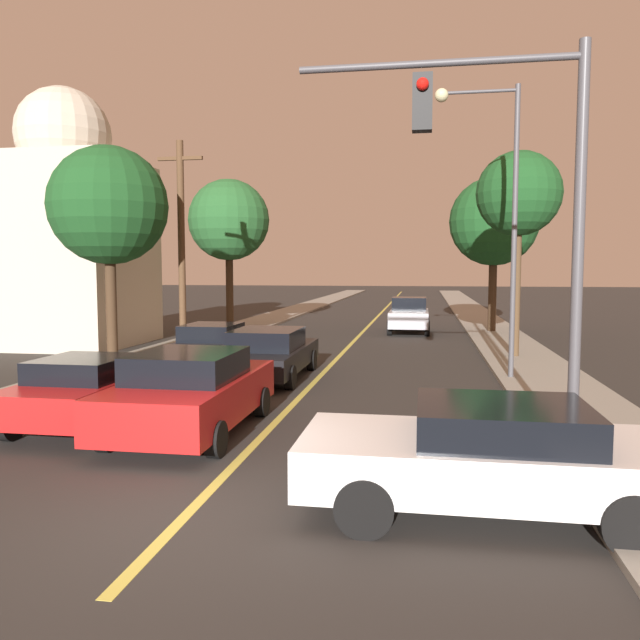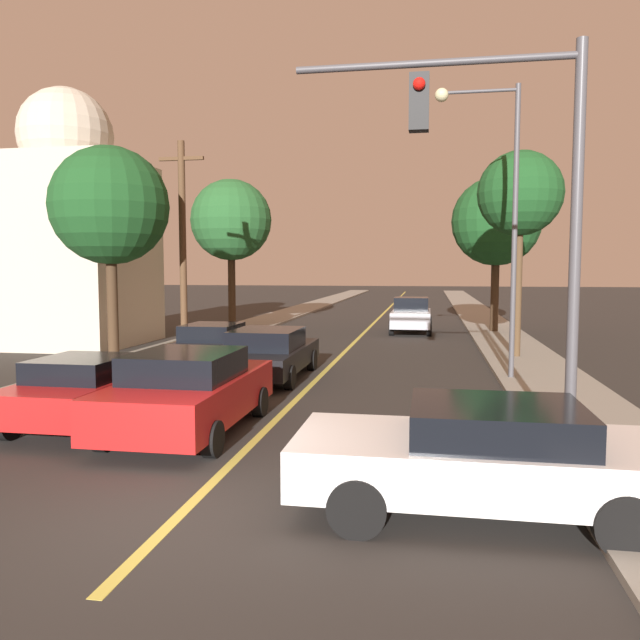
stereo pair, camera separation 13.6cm
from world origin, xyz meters
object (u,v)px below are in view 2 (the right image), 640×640
object	(u,v)px
car_near_lane_second	(268,353)
tree_left_near	(231,221)
traffic_signal_mast	(511,179)
car_outer_lane_second	(214,345)
car_outer_lane_front	(86,389)
utility_pole_left	(183,243)
streetlamp_right	(496,192)
tree_right_far	(496,222)
tree_left_far	(110,206)
tree_right_near	(520,195)
car_crossing_right	(484,456)
domed_building_left	(69,233)
car_far_oncoming	(411,315)
car_near_lane_front	(189,391)

from	to	relation	value
car_near_lane_second	tree_left_near	distance (m)	14.36
car_near_lane_second	tree_left_near	world-z (taller)	tree_left_near
traffic_signal_mast	car_outer_lane_second	bearing A→B (deg)	135.12
car_outer_lane_front	utility_pole_left	xyz separation A→B (m)	(-1.96, 9.70, 3.19)
car_outer_lane_front	car_outer_lane_second	bearing A→B (deg)	90.00
streetlamp_right	tree_left_near	xyz separation A→B (m)	(-11.17, 11.88, 0.29)
streetlamp_right	tree_right_far	distance (m)	12.72
tree_left_far	car_outer_lane_front	bearing A→B (deg)	-65.24
tree_left_far	tree_right_far	size ratio (longest dim) A/B	0.95
car_outer_lane_front	tree_right_far	bearing A→B (deg)	63.50
car_near_lane_second	tree_right_near	distance (m)	9.93
tree_left_far	tree_right_far	world-z (taller)	tree_right_far
car_outer_lane_second	car_crossing_right	xyz separation A→B (m)	(7.17, -10.37, 0.04)
car_outer_lane_second	domed_building_left	xyz separation A→B (m)	(-7.60, 4.64, 3.74)
streetlamp_right	tree_left_far	world-z (taller)	streetlamp_right
tree_left_near	tree_right_far	bearing A→B (deg)	3.52
car_crossing_right	utility_pole_left	xyz separation A→B (m)	(-9.12, 12.83, 3.17)
traffic_signal_mast	streetlamp_right	xyz separation A→B (m)	(0.45, 6.84, 0.59)
car_near_lane_second	tree_left_far	size ratio (longest dim) A/B	0.72
streetlamp_right	tree_right_far	bearing A→B (deg)	84.12
car_far_oncoming	tree_left_far	xyz separation A→B (m)	(-9.15, -10.97, 4.14)
car_outer_lane_second	tree_left_near	xyz separation A→B (m)	(-2.98, 11.02, 4.63)
traffic_signal_mast	tree_right_far	size ratio (longest dim) A/B	0.91
car_near_lane_second	domed_building_left	world-z (taller)	domed_building_left
car_outer_lane_second	utility_pole_left	distance (m)	4.49
car_near_lane_second	tree_left_near	size ratio (longest dim) A/B	0.68
car_near_lane_front	streetlamp_right	size ratio (longest dim) A/B	0.60
traffic_signal_mast	car_outer_lane_front	bearing A→B (deg)	176.59
tree_left_near	tree_left_far	distance (m)	10.73
car_near_lane_second	traffic_signal_mast	distance (m)	9.10
car_near_lane_front	tree_left_near	bearing A→B (deg)	105.56
streetlamp_right	tree_right_near	xyz separation A→B (m)	(1.18, 4.18, 0.39)
car_outer_lane_second	traffic_signal_mast	size ratio (longest dim) A/B	0.65
car_outer_lane_second	car_far_oncoming	xyz separation A→B (m)	(5.67, 11.29, 0.14)
car_near_lane_second	utility_pole_left	distance (m)	6.58
tree_right_far	domed_building_left	bearing A→B (deg)	-157.30
streetlamp_right	tree_left_far	size ratio (longest dim) A/B	1.14
tree_left_near	car_crossing_right	bearing A→B (deg)	-64.62
streetlamp_right	tree_right_far	world-z (taller)	streetlamp_right
car_outer_lane_front	traffic_signal_mast	world-z (taller)	traffic_signal_mast
car_near_lane_front	tree_left_near	xyz separation A→B (m)	(-5.12, 18.38, 4.55)
car_outer_lane_second	traffic_signal_mast	xyz separation A→B (m)	(7.73, -7.70, 3.75)
car_near_lane_second	streetlamp_right	distance (m)	7.48
car_crossing_right	tree_right_near	world-z (taller)	tree_right_near
car_outer_lane_second	streetlamp_right	world-z (taller)	streetlamp_right
car_near_lane_front	car_crossing_right	world-z (taller)	car_near_lane_front
car_near_lane_second	domed_building_left	distance (m)	12.13
utility_pole_left	domed_building_left	bearing A→B (deg)	158.86
streetlamp_right	domed_building_left	bearing A→B (deg)	160.78
car_far_oncoming	tree_left_near	size ratio (longest dim) A/B	0.55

